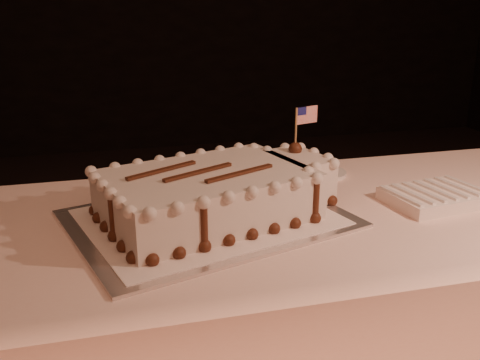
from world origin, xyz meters
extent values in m
cube|color=#FFD4C5|center=(0.00, 0.60, 0.38)|extent=(2.40, 0.80, 0.75)
cube|color=silver|center=(-0.31, 0.61, 0.75)|extent=(0.74, 0.63, 0.01)
cube|color=white|center=(-0.31, 0.61, 0.76)|extent=(0.66, 0.57, 0.00)
cube|color=silver|center=(-0.31, 0.61, 0.82)|extent=(0.54, 0.44, 0.11)
cube|color=silver|center=(-0.06, 0.69, 0.82)|extent=(0.16, 0.20, 0.11)
sphere|color=#4E2313|center=(-0.47, 0.40, 0.77)|extent=(0.03, 0.03, 0.03)
sphere|color=#4E2313|center=(-0.41, 0.42, 0.77)|extent=(0.03, 0.03, 0.03)
sphere|color=#4E2313|center=(-0.36, 0.44, 0.77)|extent=(0.03, 0.03, 0.03)
sphere|color=#4E2313|center=(-0.30, 0.45, 0.77)|extent=(0.03, 0.03, 0.03)
sphere|color=#4E2313|center=(-0.24, 0.47, 0.77)|extent=(0.03, 0.03, 0.03)
sphere|color=#4E2313|center=(-0.19, 0.49, 0.77)|extent=(0.03, 0.03, 0.03)
sphere|color=#4E2313|center=(-0.13, 0.50, 0.77)|extent=(0.03, 0.03, 0.03)
sphere|color=#4E2313|center=(-0.08, 0.52, 0.77)|extent=(0.03, 0.03, 0.03)
sphere|color=#4E2313|center=(-0.08, 0.57, 0.77)|extent=(0.03, 0.03, 0.03)
sphere|color=#4E2313|center=(-0.05, 0.60, 0.77)|extent=(0.03, 0.03, 0.03)
sphere|color=#4E2313|center=(0.01, 0.61, 0.77)|extent=(0.03, 0.03, 0.03)
sphere|color=#4E2313|center=(0.01, 0.66, 0.77)|extent=(0.03, 0.03, 0.03)
sphere|color=#4E2313|center=(-0.01, 0.72, 0.77)|extent=(0.03, 0.03, 0.03)
sphere|color=#4E2313|center=(-0.02, 0.77, 0.77)|extent=(0.03, 0.03, 0.03)
sphere|color=#4E2313|center=(-0.06, 0.78, 0.77)|extent=(0.03, 0.03, 0.03)
sphere|color=#4E2313|center=(-0.12, 0.76, 0.77)|extent=(0.03, 0.03, 0.03)
sphere|color=#4E2313|center=(-0.15, 0.80, 0.77)|extent=(0.03, 0.03, 0.03)
sphere|color=#4E2313|center=(-0.19, 0.81, 0.77)|extent=(0.03, 0.03, 0.03)
sphere|color=#4E2313|center=(-0.24, 0.80, 0.77)|extent=(0.03, 0.03, 0.03)
sphere|color=#4E2313|center=(-0.30, 0.78, 0.77)|extent=(0.03, 0.03, 0.03)
sphere|color=#4E2313|center=(-0.36, 0.77, 0.77)|extent=(0.03, 0.03, 0.03)
sphere|color=#4E2313|center=(-0.41, 0.75, 0.77)|extent=(0.03, 0.03, 0.03)
sphere|color=#4E2313|center=(-0.47, 0.73, 0.77)|extent=(0.03, 0.03, 0.03)
sphere|color=#4E2313|center=(-0.52, 0.72, 0.77)|extent=(0.03, 0.03, 0.03)
sphere|color=#4E2313|center=(-0.58, 0.70, 0.77)|extent=(0.03, 0.03, 0.03)
sphere|color=#4E2313|center=(-0.57, 0.65, 0.77)|extent=(0.03, 0.03, 0.03)
sphere|color=#4E2313|center=(-0.55, 0.59, 0.77)|extent=(0.03, 0.03, 0.03)
sphere|color=#4E2313|center=(-0.54, 0.54, 0.77)|extent=(0.03, 0.03, 0.03)
sphere|color=#4E2313|center=(-0.52, 0.48, 0.77)|extent=(0.03, 0.03, 0.03)
sphere|color=#4E2313|center=(-0.50, 0.42, 0.77)|extent=(0.03, 0.03, 0.03)
sphere|color=silver|center=(-0.47, 0.40, 0.87)|extent=(0.03, 0.03, 0.03)
sphere|color=silver|center=(-0.41, 0.42, 0.87)|extent=(0.03, 0.03, 0.03)
sphere|color=silver|center=(-0.36, 0.44, 0.87)|extent=(0.03, 0.03, 0.03)
sphere|color=silver|center=(-0.30, 0.45, 0.87)|extent=(0.03, 0.03, 0.03)
sphere|color=silver|center=(-0.24, 0.47, 0.87)|extent=(0.03, 0.03, 0.03)
sphere|color=silver|center=(-0.19, 0.49, 0.87)|extent=(0.03, 0.03, 0.03)
sphere|color=silver|center=(-0.13, 0.50, 0.87)|extent=(0.03, 0.03, 0.03)
sphere|color=silver|center=(-0.08, 0.52, 0.87)|extent=(0.03, 0.03, 0.03)
sphere|color=silver|center=(-0.08, 0.57, 0.87)|extent=(0.03, 0.03, 0.03)
sphere|color=silver|center=(-0.05, 0.60, 0.87)|extent=(0.03, 0.03, 0.03)
sphere|color=silver|center=(0.01, 0.61, 0.87)|extent=(0.03, 0.03, 0.03)
sphere|color=silver|center=(0.01, 0.66, 0.87)|extent=(0.03, 0.03, 0.03)
sphere|color=silver|center=(-0.01, 0.72, 0.87)|extent=(0.03, 0.03, 0.03)
sphere|color=silver|center=(-0.02, 0.77, 0.87)|extent=(0.03, 0.03, 0.03)
sphere|color=silver|center=(-0.06, 0.78, 0.87)|extent=(0.03, 0.03, 0.03)
sphere|color=silver|center=(-0.12, 0.76, 0.87)|extent=(0.03, 0.03, 0.03)
sphere|color=silver|center=(-0.15, 0.80, 0.87)|extent=(0.03, 0.03, 0.03)
sphere|color=silver|center=(-0.19, 0.81, 0.87)|extent=(0.03, 0.03, 0.03)
sphere|color=silver|center=(-0.24, 0.80, 0.87)|extent=(0.03, 0.03, 0.03)
sphere|color=silver|center=(-0.30, 0.78, 0.87)|extent=(0.03, 0.03, 0.03)
sphere|color=silver|center=(-0.36, 0.77, 0.87)|extent=(0.03, 0.03, 0.03)
sphere|color=silver|center=(-0.41, 0.75, 0.87)|extent=(0.03, 0.03, 0.03)
sphere|color=silver|center=(-0.47, 0.73, 0.87)|extent=(0.03, 0.03, 0.03)
sphere|color=silver|center=(-0.52, 0.72, 0.87)|extent=(0.03, 0.03, 0.03)
sphere|color=silver|center=(-0.58, 0.70, 0.87)|extent=(0.03, 0.03, 0.03)
sphere|color=silver|center=(-0.57, 0.65, 0.87)|extent=(0.03, 0.03, 0.03)
sphere|color=silver|center=(-0.55, 0.59, 0.87)|extent=(0.03, 0.03, 0.03)
sphere|color=silver|center=(-0.54, 0.54, 0.87)|extent=(0.03, 0.03, 0.03)
sphere|color=silver|center=(-0.52, 0.48, 0.87)|extent=(0.03, 0.03, 0.03)
sphere|color=silver|center=(-0.50, 0.42, 0.87)|extent=(0.03, 0.03, 0.03)
cylinder|color=#4E2313|center=(-0.36, 0.44, 0.82)|extent=(0.02, 0.02, 0.10)
sphere|color=#4E2313|center=(-0.36, 0.44, 0.77)|extent=(0.03, 0.03, 0.03)
cylinder|color=#4E2313|center=(-0.08, 0.52, 0.82)|extent=(0.02, 0.02, 0.10)
sphere|color=#4E2313|center=(-0.08, 0.52, 0.77)|extent=(0.03, 0.03, 0.03)
cylinder|color=#4E2313|center=(-0.01, 0.72, 0.82)|extent=(0.02, 0.02, 0.10)
sphere|color=#4E2313|center=(-0.01, 0.72, 0.77)|extent=(0.03, 0.03, 0.03)
cylinder|color=#4E2313|center=(-0.19, 0.81, 0.82)|extent=(0.02, 0.02, 0.10)
sphere|color=#4E2313|center=(-0.19, 0.81, 0.77)|extent=(0.03, 0.03, 0.03)
cylinder|color=#4E2313|center=(-0.47, 0.73, 0.82)|extent=(0.02, 0.02, 0.10)
sphere|color=#4E2313|center=(-0.47, 0.73, 0.77)|extent=(0.03, 0.03, 0.03)
cylinder|color=#4E2313|center=(-0.54, 0.54, 0.82)|extent=(0.02, 0.02, 0.10)
sphere|color=#4E2313|center=(-0.54, 0.54, 0.77)|extent=(0.03, 0.03, 0.03)
cube|color=#4E2313|center=(-0.42, 0.64, 0.88)|extent=(0.17, 0.10, 0.01)
cube|color=#4E2313|center=(-0.34, 0.61, 0.88)|extent=(0.18, 0.10, 0.01)
cube|color=#4E2313|center=(-0.25, 0.58, 0.88)|extent=(0.18, 0.09, 0.01)
sphere|color=#4E2313|center=(-0.06, 0.73, 0.88)|extent=(0.04, 0.04, 0.04)
cylinder|color=tan|center=(-0.06, 0.73, 0.92)|extent=(0.00, 0.00, 0.13)
cube|color=red|center=(-0.02, 0.74, 0.97)|extent=(0.06, 0.02, 0.04)
cube|color=navy|center=(-0.04, 0.73, 0.98)|extent=(0.03, 0.01, 0.02)
cube|color=white|center=(0.28, 0.58, 0.77)|extent=(0.26, 0.21, 0.03)
cube|color=white|center=(0.17, 0.56, 0.79)|extent=(0.04, 0.15, 0.01)
cube|color=white|center=(0.21, 0.57, 0.79)|extent=(0.04, 0.15, 0.01)
cube|color=white|center=(0.24, 0.57, 0.79)|extent=(0.04, 0.15, 0.01)
cube|color=white|center=(0.28, 0.58, 0.79)|extent=(0.04, 0.15, 0.01)
cube|color=white|center=(0.32, 0.58, 0.79)|extent=(0.04, 0.15, 0.01)
cube|color=white|center=(0.35, 0.59, 0.79)|extent=(0.04, 0.15, 0.01)
cube|color=white|center=(0.39, 0.59, 0.79)|extent=(0.04, 0.15, 0.01)
cylinder|color=white|center=(0.09, 0.87, 0.76)|extent=(0.14, 0.14, 0.01)
camera|label=1|loc=(-0.53, -0.56, 1.27)|focal=40.00mm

